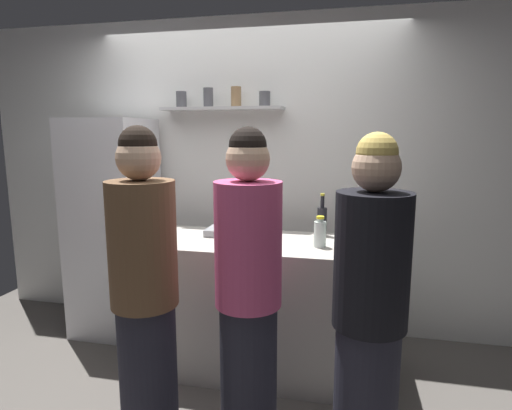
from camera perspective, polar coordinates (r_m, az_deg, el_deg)
ground_plane at (r=2.91m, az=-7.10°, el=-25.24°), size 5.28×5.28×0.00m
back_wall_assembly at (r=3.61m, az=-0.96°, el=3.96°), size 4.80×0.32×2.60m
refrigerator at (r=3.71m, az=-18.72°, el=-2.88°), size 0.60×0.63×1.78m
counter at (r=3.06m, az=0.00°, el=-13.35°), size 1.68×0.68×0.93m
baking_pan at (r=3.07m, az=-3.43°, el=-3.61°), size 0.34×0.24×0.05m
utensil_holder at (r=2.60m, az=14.04°, el=-5.65°), size 0.12×0.12×0.20m
wine_bottle_green_glass at (r=2.78m, az=14.37°, el=-3.61°), size 0.07×0.07×0.29m
wine_bottle_dark_glass at (r=3.08m, az=8.93°, el=-2.01°), size 0.07×0.07×0.31m
water_bottle_plastic at (r=2.77m, az=8.66°, el=-3.80°), size 0.08×0.08×0.20m
person_brown_jacket at (r=2.26m, az=-14.82°, el=-11.83°), size 0.34×0.34×1.70m
person_pink_top at (r=2.20m, az=-1.05°, el=-12.23°), size 0.34×0.34×1.70m
person_blonde at (r=2.07m, az=15.09°, el=-14.47°), size 0.34×0.34×1.67m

